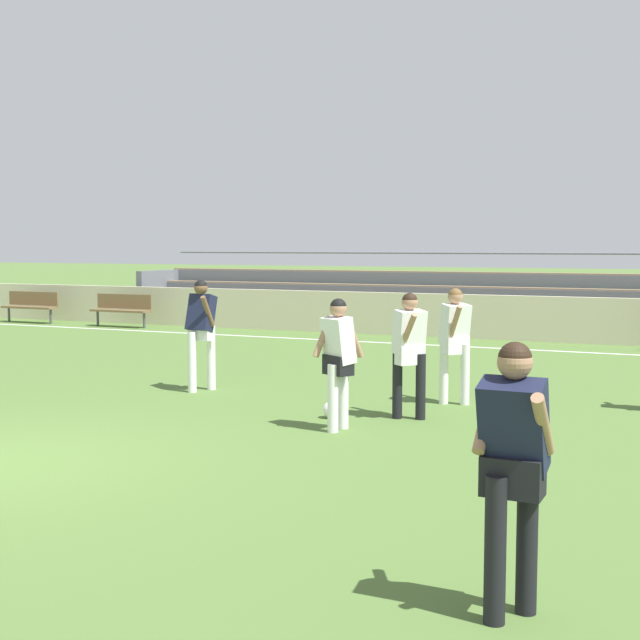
# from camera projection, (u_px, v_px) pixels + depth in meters

# --- Properties ---
(field_line_sideline) EXTENTS (44.00, 0.12, 0.01)m
(field_line_sideline) POSITION_uv_depth(u_px,v_px,m) (384.00, 343.00, 19.96)
(field_line_sideline) COLOR white
(field_line_sideline) RESTS_ON ground
(sideline_wall) EXTENTS (48.00, 0.16, 1.07)m
(sideline_wall) POSITION_uv_depth(u_px,v_px,m) (408.00, 314.00, 21.49)
(sideline_wall) COLOR beige
(sideline_wall) RESTS_ON ground
(bleacher_stand) EXTENTS (24.06, 2.51, 2.06)m
(bleacher_stand) POSITION_uv_depth(u_px,v_px,m) (555.00, 300.00, 21.95)
(bleacher_stand) COLOR #897051
(bleacher_stand) RESTS_ON ground
(bench_centre_sideline) EXTENTS (1.80, 0.40, 0.90)m
(bench_centre_sideline) POSITION_uv_depth(u_px,v_px,m) (122.00, 307.00, 23.82)
(bench_centre_sideline) COLOR brown
(bench_centre_sideline) RESTS_ON ground
(bench_near_wall_gap) EXTENTS (1.80, 0.40, 0.90)m
(bench_near_wall_gap) POSITION_uv_depth(u_px,v_px,m) (31.00, 304.00, 25.13)
(bench_near_wall_gap) COLOR brown
(bench_near_wall_gap) RESTS_ON ground
(player_white_deep_cover) EXTENTS (0.46, 0.69, 1.64)m
(player_white_deep_cover) POSITION_uv_depth(u_px,v_px,m) (409.00, 344.00, 11.14)
(player_white_deep_cover) COLOR black
(player_white_deep_cover) RESTS_ON ground
(player_white_trailing_run) EXTENTS (0.59, 0.44, 1.61)m
(player_white_trailing_run) POSITION_uv_depth(u_px,v_px,m) (338.00, 353.00, 10.44)
(player_white_trailing_run) COLOR white
(player_white_trailing_run) RESTS_ON ground
(player_dark_pressing_high) EXTENTS (0.46, 0.54, 1.72)m
(player_dark_pressing_high) POSITION_uv_depth(u_px,v_px,m) (201.00, 325.00, 13.28)
(player_dark_pressing_high) COLOR white
(player_dark_pressing_high) RESTS_ON ground
(player_white_overlapping) EXTENTS (0.47, 0.64, 1.65)m
(player_white_overlapping) POSITION_uv_depth(u_px,v_px,m) (455.00, 336.00, 12.17)
(player_white_overlapping) COLOR white
(player_white_overlapping) RESTS_ON ground
(player_dark_dropping_back) EXTENTS (0.45, 0.56, 1.68)m
(player_dark_dropping_back) POSITION_uv_depth(u_px,v_px,m) (513.00, 455.00, 5.14)
(player_dark_dropping_back) COLOR black
(player_dark_dropping_back) RESTS_ON ground
(soccer_ball) EXTENTS (0.22, 0.22, 0.22)m
(soccer_ball) POSITION_uv_depth(u_px,v_px,m) (331.00, 410.00, 11.26)
(soccer_ball) COLOR white
(soccer_ball) RESTS_ON ground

